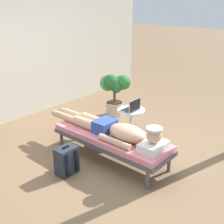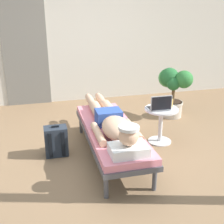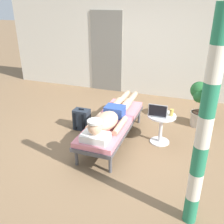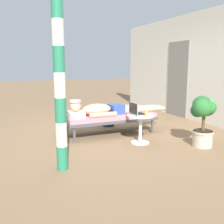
% 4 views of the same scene
% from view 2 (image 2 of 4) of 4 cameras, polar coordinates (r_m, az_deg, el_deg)
% --- Properties ---
extents(ground_plane, '(40.00, 40.00, 0.00)m').
position_cam_2_polar(ground_plane, '(4.01, -0.54, -8.28)').
color(ground_plane, '#846647').
extents(house_wall_back, '(7.60, 0.20, 2.70)m').
position_cam_2_polar(house_wall_back, '(6.06, -6.54, 14.96)').
color(house_wall_back, beige).
rests_on(house_wall_back, ground).
extents(house_door_panel, '(0.84, 0.03, 2.04)m').
position_cam_2_polar(house_door_panel, '(5.93, -16.49, 10.92)').
color(house_door_panel, slate).
rests_on(house_door_panel, ground).
extents(lounge_chair, '(0.64, 1.89, 0.42)m').
position_cam_2_polar(lounge_chair, '(3.82, -0.18, -4.02)').
color(lounge_chair, '#4C4C51').
rests_on(lounge_chair, ground).
extents(person_reclining, '(0.53, 2.17, 0.33)m').
position_cam_2_polar(person_reclining, '(3.69, 0.07, -2.00)').
color(person_reclining, white).
rests_on(person_reclining, lounge_chair).
extents(side_table, '(0.48, 0.48, 0.52)m').
position_cam_2_polar(side_table, '(4.27, 9.47, -1.41)').
color(side_table, silver).
rests_on(side_table, ground).
extents(laptop, '(0.31, 0.24, 0.23)m').
position_cam_2_polar(laptop, '(4.13, 9.17, 1.15)').
color(laptop, '#A5A8AD').
rests_on(laptop, side_table).
extents(drink_glass, '(0.06, 0.06, 0.12)m').
position_cam_2_polar(drink_glass, '(4.28, 11.34, 1.72)').
color(drink_glass, gold).
rests_on(drink_glass, side_table).
extents(backpack, '(0.30, 0.26, 0.42)m').
position_cam_2_polar(backpack, '(4.00, -10.80, -5.60)').
color(backpack, '#262D38').
rests_on(backpack, ground).
extents(potted_plant, '(0.51, 0.58, 0.88)m').
position_cam_2_polar(potted_plant, '(5.22, 11.84, 5.07)').
color(potted_plant, '#BFB29E').
rests_on(potted_plant, ground).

